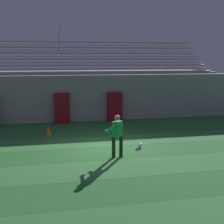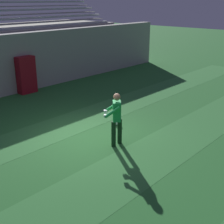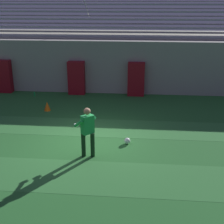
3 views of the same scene
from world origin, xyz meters
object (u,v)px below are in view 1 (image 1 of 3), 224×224
object	(u,v)px
soccer_ball	(140,145)
traffic_cone	(48,131)
water_bottle	(24,125)
goalkeeper	(117,133)
padding_pillar_gate_left	(62,108)
padding_pillar_gate_right	(115,107)

from	to	relation	value
soccer_ball	traffic_cone	xyz separation A→B (m)	(-3.83, 3.20, 0.10)
soccer_ball	water_bottle	bearing A→B (deg)	133.95
goalkeeper	water_bottle	distance (m)	7.51
padding_pillar_gate_left	traffic_cone	distance (m)	2.98
goalkeeper	traffic_cone	world-z (taller)	goalkeeper
padding_pillar_gate_left	padding_pillar_gate_right	size ratio (longest dim) A/B	1.00
padding_pillar_gate_left	water_bottle	size ratio (longest dim) A/B	7.37
soccer_ball	traffic_cone	world-z (taller)	traffic_cone
padding_pillar_gate_left	traffic_cone	xyz separation A→B (m)	(-0.84, -2.78, -0.67)
traffic_cone	water_bottle	xyz separation A→B (m)	(-1.31, 2.13, -0.09)
goalkeeper	soccer_ball	size ratio (longest dim) A/B	7.59
soccer_ball	water_bottle	size ratio (longest dim) A/B	0.92
traffic_cone	water_bottle	distance (m)	2.50
water_bottle	soccer_ball	bearing A→B (deg)	-46.05
water_bottle	padding_pillar_gate_right	bearing A→B (deg)	6.95
padding_pillar_gate_right	water_bottle	size ratio (longest dim) A/B	7.37
padding_pillar_gate_left	padding_pillar_gate_right	distance (m)	3.18
padding_pillar_gate_right	traffic_cone	xyz separation A→B (m)	(-4.02, -2.78, -0.67)
goalkeeper	soccer_ball	world-z (taller)	goalkeeper
padding_pillar_gate_left	padding_pillar_gate_right	bearing A→B (deg)	0.00
padding_pillar_gate_left	soccer_ball	world-z (taller)	padding_pillar_gate_left
soccer_ball	goalkeeper	bearing A→B (deg)	-140.31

